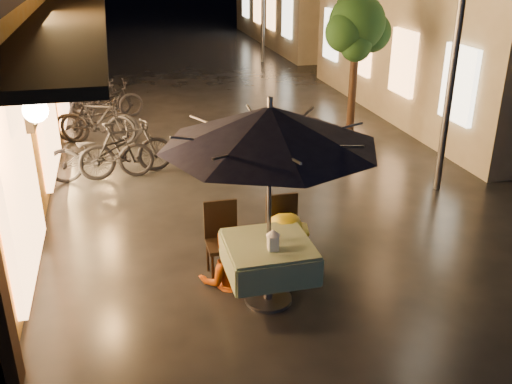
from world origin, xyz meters
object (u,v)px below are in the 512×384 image
object	(u,v)px
streetlamp_near	(460,13)
cafe_table	(269,257)
person_yellow	(286,217)
bicycle_0	(100,153)
table_lantern	(273,239)
patio_umbrella	(270,126)
person_orange	(225,231)

from	to	relation	value
streetlamp_near	cafe_table	bearing A→B (deg)	-145.33
person_yellow	cafe_table	bearing A→B (deg)	43.89
person_yellow	bicycle_0	bearing A→B (deg)	-71.27
streetlamp_near	table_lantern	distance (m)	5.04
streetlamp_near	patio_umbrella	world-z (taller)	streetlamp_near
cafe_table	table_lantern	world-z (taller)	table_lantern
person_orange	table_lantern	bearing A→B (deg)	124.79
table_lantern	patio_umbrella	bearing A→B (deg)	90.00
person_orange	person_yellow	size ratio (longest dim) A/B	0.88
table_lantern	person_yellow	size ratio (longest dim) A/B	0.15
cafe_table	person_orange	xyz separation A→B (m)	(-0.40, 0.52, 0.13)
cafe_table	patio_umbrella	distance (m)	1.56
person_orange	person_yellow	xyz separation A→B (m)	(0.77, 0.02, 0.09)
cafe_table	streetlamp_near	bearing A→B (deg)	34.67
streetlamp_near	person_yellow	distance (m)	4.46
bicycle_0	person_yellow	bearing A→B (deg)	-150.84
cafe_table	patio_umbrella	xyz separation A→B (m)	(0.00, 0.00, 1.56)
person_orange	patio_umbrella	bearing A→B (deg)	132.49
table_lantern	bicycle_0	xyz separation A→B (m)	(-1.90, 4.58, -0.43)
table_lantern	cafe_table	bearing A→B (deg)	90.00
patio_umbrella	person_yellow	bearing A→B (deg)	55.51
person_yellow	patio_umbrella	bearing A→B (deg)	43.89
table_lantern	person_orange	xyz separation A→B (m)	(-0.40, 0.69, -0.20)
streetlamp_near	person_orange	distance (m)	5.11
patio_umbrella	table_lantern	bearing A→B (deg)	-90.00
table_lantern	person_yellow	xyz separation A→B (m)	(0.37, 0.71, -0.11)
table_lantern	person_yellow	bearing A→B (deg)	62.58
person_orange	bicycle_0	world-z (taller)	person_orange
streetlamp_near	person_yellow	bearing A→B (deg)	-148.71
cafe_table	table_lantern	size ratio (longest dim) A/B	3.96
cafe_table	person_orange	distance (m)	0.67
cafe_table	bicycle_0	bearing A→B (deg)	113.31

